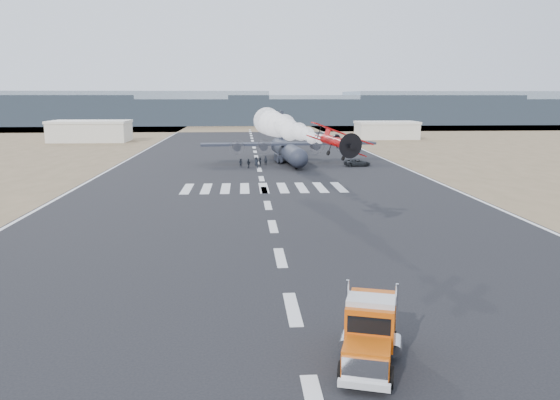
{
  "coord_description": "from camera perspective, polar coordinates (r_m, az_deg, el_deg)",
  "views": [
    {
      "loc": [
        -3.24,
        -34.79,
        14.14
      ],
      "look_at": [
        0.42,
        18.59,
        4.0
      ],
      "focal_mm": 35.0,
      "sensor_mm": 36.0,
      "label": 1
    }
  ],
  "objects": [
    {
      "name": "ridge_seg_e",
      "position": [
        302.66,
        9.23,
        9.33
      ],
      "size": [
        150.0,
        50.0,
        15.0
      ],
      "primitive_type": "cube",
      "color": "slate",
      "rests_on": "ground"
    },
    {
      "name": "transport_aircraft",
      "position": [
        119.66,
        0.81,
        5.3
      ],
      "size": [
        37.85,
        31.14,
        10.92
      ],
      "rotation": [
        0.0,
        0.0,
        0.07
      ],
      "color": "black",
      "rests_on": "ground"
    },
    {
      "name": "ridge_seg_c",
      "position": [
        301.25,
        -15.97,
        9.25
      ],
      "size": [
        150.0,
        50.0,
        17.0
      ],
      "primitive_type": "cube",
      "color": "slate",
      "rests_on": "ground"
    },
    {
      "name": "support_vehicle",
      "position": [
        114.32,
        8.09,
        3.9
      ],
      "size": [
        5.69,
        3.18,
        1.5
      ],
      "primitive_type": "imported",
      "rotation": [
        0.0,
        0.0,
        1.7
      ],
      "color": "black",
      "rests_on": "ground"
    },
    {
      "name": "hangar_left",
      "position": [
        186.6,
        -19.21,
        6.84
      ],
      "size": [
        24.5,
        14.5,
        6.7
      ],
      "color": "beige",
      "rests_on": "ground"
    },
    {
      "name": "ridge_seg_d",
      "position": [
        294.91,
        -3.34,
        9.23
      ],
      "size": [
        150.0,
        50.0,
        13.0
      ],
      "primitive_type": "cube",
      "color": "slate",
      "rests_on": "ground"
    },
    {
      "name": "ground",
      "position": [
        37.69,
        1.32,
        -11.3
      ],
      "size": [
        500.0,
        500.0,
        0.0
      ],
      "primitive_type": "plane",
      "color": "black",
      "rests_on": "ground"
    },
    {
      "name": "crew_f",
      "position": [
        114.11,
        -2.1,
        4.03
      ],
      "size": [
        0.7,
        1.63,
        1.7
      ],
      "primitive_type": "imported",
      "rotation": [
        0.0,
        0.0,
        4.84
      ],
      "color": "black",
      "rests_on": "ground"
    },
    {
      "name": "ridge_seg_f",
      "position": [
        323.55,
        20.66,
        9.05
      ],
      "size": [
        150.0,
        50.0,
        17.0
      ],
      "primitive_type": "cube",
      "color": "slate",
      "rests_on": "ground"
    },
    {
      "name": "semi_truck",
      "position": [
        30.57,
        9.41,
        -13.25
      ],
      "size": [
        4.6,
        8.28,
        3.65
      ],
      "rotation": [
        0.0,
        0.0,
        -0.3
      ],
      "color": "black",
      "rests_on": "ground"
    },
    {
      "name": "smoke_trail",
      "position": [
        81.17,
        -0.32,
        7.85
      ],
      "size": [
        7.29,
        33.64,
        4.26
      ],
      "rotation": [
        0.0,
        0.0,
        0.15
      ],
      "color": "white"
    },
    {
      "name": "aerobatic_biplane",
      "position": [
        54.31,
        6.01,
        6.12
      ],
      "size": [
        6.52,
        6.2,
        3.67
      ],
      "rotation": [
        0.0,
        0.34,
        0.15
      ],
      "color": "#BA0E0C"
    },
    {
      "name": "crew_e",
      "position": [
        114.83,
        -2.51,
        4.09
      ],
      "size": [
        0.95,
        0.68,
        1.77
      ],
      "primitive_type": "imported",
      "rotation": [
        0.0,
        0.0,
        3.33
      ],
      "color": "black",
      "rests_on": "ground"
    },
    {
      "name": "crew_h",
      "position": [
        111.28,
        2.32,
        3.84
      ],
      "size": [
        0.66,
        0.87,
        1.61
      ],
      "primitive_type": "imported",
      "rotation": [
        0.0,
        0.0,
        1.81
      ],
      "color": "black",
      "rests_on": "ground"
    },
    {
      "name": "crew_a",
      "position": [
        115.64,
        -1.51,
        4.16
      ],
      "size": [
        0.82,
        0.74,
        1.85
      ],
      "primitive_type": "imported",
      "rotation": [
        0.0,
        0.0,
        2.81
      ],
      "color": "black",
      "rests_on": "ground"
    },
    {
      "name": "crew_d",
      "position": [
        110.53,
        -3.31,
        3.84
      ],
      "size": [
        1.02,
        1.21,
        1.84
      ],
      "primitive_type": "imported",
      "rotation": [
        0.0,
        0.0,
        5.24
      ],
      "color": "black",
      "rests_on": "ground"
    },
    {
      "name": "crew_g",
      "position": [
        115.28,
        -0.12,
        4.08
      ],
      "size": [
        0.75,
        0.74,
        1.58
      ],
      "primitive_type": "imported",
      "rotation": [
        0.0,
        0.0,
        0.71
      ],
      "color": "black",
      "rests_on": "ground"
    },
    {
      "name": "hangar_right",
      "position": [
        191.56,
        11.07,
        7.2
      ],
      "size": [
        20.5,
        12.5,
        5.9
      ],
      "color": "beige",
      "rests_on": "ground"
    },
    {
      "name": "crew_b",
      "position": [
        111.66,
        -4.12,
        3.88
      ],
      "size": [
        0.99,
        0.95,
        1.75
      ],
      "primitive_type": "imported",
      "rotation": [
        0.0,
        0.0,
        2.43
      ],
      "color": "black",
      "rests_on": "ground"
    },
    {
      "name": "scrub_far",
      "position": [
        265.19,
        -3.25,
        7.65
      ],
      "size": [
        500.0,
        80.0,
        0.0
      ],
      "primitive_type": "cube",
      "color": "brown",
      "rests_on": "ground"
    },
    {
      "name": "runway_markings",
      "position": [
        95.9,
        -1.95,
        2.25
      ],
      "size": [
        60.0,
        260.0,
        0.01
      ],
      "primitive_type": null,
      "color": "silver",
      "rests_on": "ground"
    },
    {
      "name": "crew_c",
      "position": [
        108.75,
        -2.43,
        3.72
      ],
      "size": [
        0.62,
        1.18,
        1.77
      ],
      "primitive_type": "imported",
      "rotation": [
        0.0,
        0.0,
        4.79
      ],
      "color": "black",
      "rests_on": "ground"
    }
  ]
}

